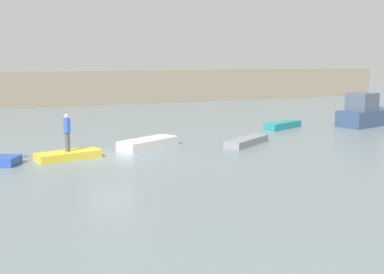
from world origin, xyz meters
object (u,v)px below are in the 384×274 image
Objects in this scene: rowboat_yellow at (68,155)px; rowboat_teal at (282,125)px; rowboat_grey at (247,141)px; rowboat_white at (148,143)px; motorboat at (367,114)px; person_blue_shirt at (67,131)px.

rowboat_yellow is 15.56m from rowboat_teal.
rowboat_teal is (5.30, 4.41, 0.03)m from rowboat_grey.
rowboat_white is at bearing 3.33° from rowboat_yellow.
motorboat is 6.47m from rowboat_teal.
rowboat_white is 1.08× the size of rowboat_teal.
rowboat_yellow is 1.18m from person_blue_shirt.
motorboat is at bearing -16.21° from rowboat_grey.
motorboat is at bearing -19.96° from rowboat_white.
rowboat_yellow is at bearing 169.28° from rowboat_white.
rowboat_white is at bearing 133.55° from rowboat_grey.
rowboat_grey is at bearing -0.39° from person_blue_shirt.
rowboat_teal is 15.61m from person_blue_shirt.
person_blue_shirt reaches higher than rowboat_white.
rowboat_teal is (10.55, 3.08, -0.01)m from rowboat_white.
rowboat_yellow is 0.87× the size of rowboat_grey.
motorboat is at bearing 8.76° from person_blue_shirt.
rowboat_white is (-16.90, -2.02, -0.60)m from motorboat.
motorboat reaches higher than person_blue_shirt.
rowboat_teal is at bearing -10.49° from rowboat_white.
rowboat_yellow is at bearing -171.24° from motorboat.
rowboat_grey is 6.89m from rowboat_teal.
rowboat_grey is (5.25, -1.33, -0.04)m from rowboat_white.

